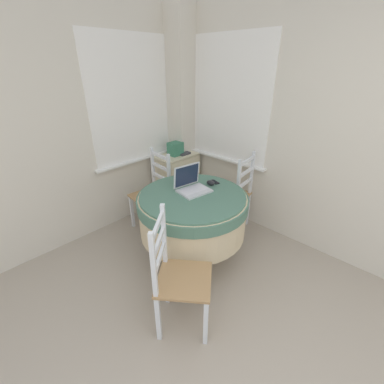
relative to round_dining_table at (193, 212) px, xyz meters
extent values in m
cube|color=white|center=(0.23, 1.22, 0.91)|extent=(1.10, 0.01, 1.42)
cube|color=white|center=(0.23, 1.19, 0.19)|extent=(1.18, 0.07, 0.02)
cube|color=beige|center=(1.09, -1.14, 0.70)|extent=(0.06, 4.73, 2.55)
cube|color=white|center=(1.05, 0.39, 0.91)|extent=(0.01, 1.10, 1.42)
cube|color=white|center=(1.02, 0.39, 0.19)|extent=(0.07, 1.18, 0.02)
cube|color=beige|center=(0.92, 1.08, 0.70)|extent=(0.28, 0.28, 2.55)
cylinder|color=#4C3D2D|center=(0.00, 0.00, -0.56)|extent=(0.36, 0.36, 0.03)
cylinder|color=#4C3D2D|center=(0.00, 0.00, -0.19)|extent=(0.11, 0.11, 0.72)
cylinder|color=beige|center=(0.00, 0.00, -0.03)|extent=(1.05, 1.05, 0.40)
cylinder|color=#4C7560|center=(0.00, 0.00, 0.12)|extent=(1.07, 1.07, 0.11)
cylinder|color=#4C7560|center=(0.00, 0.00, 0.18)|extent=(1.02, 1.02, 0.02)
cube|color=silver|center=(0.05, 0.03, 0.20)|extent=(0.33, 0.27, 0.02)
cube|color=silver|center=(0.06, 0.04, 0.21)|extent=(0.28, 0.18, 0.00)
cube|color=silver|center=(0.08, 0.15, 0.32)|extent=(0.30, 0.08, 0.23)
cube|color=#192338|center=(0.07, 0.15, 0.32)|extent=(0.27, 0.07, 0.20)
ellipsoid|color=black|center=(0.29, 0.01, 0.21)|extent=(0.06, 0.09, 0.05)
cube|color=black|center=(0.36, 0.03, 0.19)|extent=(0.07, 0.12, 0.01)
cube|color=black|center=(0.36, 0.03, 0.20)|extent=(0.06, 0.09, 0.00)
cube|color=#A87F51|center=(0.06, 0.77, -0.13)|extent=(0.44, 0.44, 0.02)
cube|color=silver|center=(-0.10, 0.96, -0.36)|extent=(0.04, 0.04, 0.44)
cube|color=silver|center=(-0.13, 0.61, -0.36)|extent=(0.04, 0.04, 0.44)
cube|color=silver|center=(0.25, 0.92, -0.36)|extent=(0.04, 0.04, 0.44)
cube|color=silver|center=(0.21, 0.58, -0.36)|extent=(0.04, 0.04, 0.44)
cube|color=silver|center=(0.25, 0.92, 0.15)|extent=(0.04, 0.04, 0.52)
cube|color=silver|center=(0.21, 0.58, 0.15)|extent=(0.04, 0.04, 0.52)
cube|color=silver|center=(0.23, 0.75, 0.35)|extent=(0.06, 0.34, 0.04)
cube|color=silver|center=(0.23, 0.75, 0.21)|extent=(0.06, 0.34, 0.04)
cube|color=silver|center=(0.23, 0.75, 0.07)|extent=(0.06, 0.34, 0.04)
cube|color=#A87F51|center=(0.76, 0.09, -0.13)|extent=(0.44, 0.45, 0.02)
cube|color=silver|center=(0.91, 0.28, -0.36)|extent=(0.04, 0.04, 0.44)
cube|color=silver|center=(0.57, 0.24, -0.36)|extent=(0.04, 0.04, 0.44)
cube|color=silver|center=(0.96, -0.07, -0.36)|extent=(0.04, 0.04, 0.44)
cube|color=silver|center=(0.62, -0.11, -0.36)|extent=(0.04, 0.04, 0.44)
cube|color=silver|center=(0.96, -0.07, 0.15)|extent=(0.04, 0.04, 0.52)
cube|color=silver|center=(0.62, -0.11, 0.15)|extent=(0.04, 0.04, 0.52)
cube|color=silver|center=(0.79, -0.09, 0.35)|extent=(0.34, 0.06, 0.04)
cube|color=silver|center=(0.79, -0.09, 0.21)|extent=(0.34, 0.06, 0.04)
cube|color=silver|center=(0.79, -0.09, 0.07)|extent=(0.34, 0.06, 0.04)
cube|color=#A87F51|center=(-0.60, -0.48, -0.13)|extent=(0.56, 0.56, 0.02)
cube|color=silver|center=(-0.63, -0.73, -0.36)|extent=(0.05, 0.05, 0.44)
cube|color=silver|center=(-0.36, -0.51, -0.36)|extent=(0.05, 0.05, 0.44)
cube|color=silver|center=(-0.84, -0.45, -0.36)|extent=(0.05, 0.05, 0.44)
cube|color=silver|center=(-0.57, -0.24, -0.36)|extent=(0.05, 0.05, 0.44)
cube|color=silver|center=(-0.84, -0.45, 0.15)|extent=(0.04, 0.04, 0.52)
cube|color=silver|center=(-0.57, -0.24, 0.15)|extent=(0.04, 0.04, 0.52)
cube|color=silver|center=(-0.70, -0.35, 0.35)|extent=(0.28, 0.23, 0.04)
cube|color=silver|center=(-0.70, -0.35, 0.21)|extent=(0.28, 0.23, 0.04)
cube|color=silver|center=(-0.70, -0.35, 0.07)|extent=(0.28, 0.23, 0.04)
cube|color=beige|center=(0.72, 1.00, -0.20)|extent=(0.59, 0.37, 0.75)
cube|color=beige|center=(0.72, 1.00, 0.18)|extent=(0.61, 0.39, 0.02)
cube|color=beige|center=(0.72, 0.81, 0.05)|extent=(0.52, 0.01, 0.21)
sphere|color=olive|center=(0.72, 0.80, 0.05)|extent=(0.02, 0.02, 0.02)
cube|color=beige|center=(0.72, 0.81, -0.20)|extent=(0.52, 0.01, 0.21)
sphere|color=olive|center=(0.72, 0.80, -0.20)|extent=(0.02, 0.02, 0.02)
cube|color=beige|center=(0.72, 0.81, -0.45)|extent=(0.52, 0.01, 0.21)
sphere|color=olive|center=(0.72, 0.80, -0.45)|extent=(0.02, 0.02, 0.02)
cube|color=#387A5B|center=(0.70, 0.99, 0.28)|extent=(0.18, 0.15, 0.17)
cube|color=#3F3F44|center=(0.80, 0.98, 0.20)|extent=(0.16, 0.24, 0.02)
camera|label=1|loc=(-1.58, -1.50, 1.31)|focal=24.00mm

